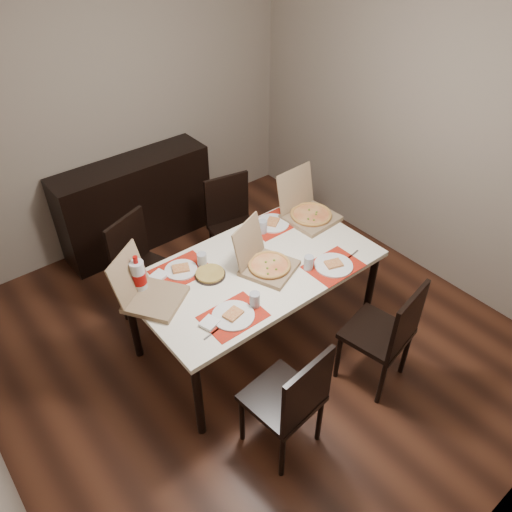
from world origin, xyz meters
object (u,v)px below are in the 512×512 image
chair_far_right (233,222)px  soda_bottle (139,277)px  dining_table (256,273)px  chair_near_left (291,399)px  dip_bowl (249,246)px  pizza_box_center (266,263)px  chair_far_left (142,265)px  sideboard (136,203)px  chair_near_right (387,332)px

chair_far_right → soda_bottle: 1.36m
dining_table → chair_far_right: (0.42, 0.84, -0.17)m
chair_near_left → dip_bowl: bearing=63.5°
dining_table → chair_near_left: chair_near_left is taller
dip_bowl → pizza_box_center: bearing=-102.6°
dining_table → dip_bowl: 0.25m
chair_far_left → soda_bottle: size_ratio=3.07×
soda_bottle → dining_table: bearing=-20.9°
chair_near_left → dip_bowl: chair_near_left is taller
sideboard → dip_bowl: bearing=-83.5°
dining_table → chair_near_right: (0.44, -0.91, -0.17)m
chair_far_left → pizza_box_center: bearing=-57.4°
pizza_box_center → dip_bowl: bearing=77.4°
chair_near_right → dip_bowl: bearing=106.8°
chair_far_right → chair_near_left: bearing=-116.6°
chair_far_right → pizza_box_center: size_ratio=1.91×
dining_table → chair_far_right: bearing=63.7°
chair_far_right → dining_table: bearing=-116.3°
pizza_box_center → soda_bottle: bearing=156.3°
dining_table → chair_far_left: (-0.53, 0.82, -0.17)m
chair_near_right → dip_bowl: chair_near_right is taller
chair_near_left → pizza_box_center: size_ratio=1.91×
chair_far_right → pizza_box_center: pizza_box_center is taller
sideboard → soda_bottle: 1.69m
chair_near_left → chair_far_right: (0.87, 1.73, 0.00)m
chair_near_right → chair_far_left: same height
chair_far_left → chair_far_right: same height
chair_near_right → soda_bottle: (-1.22, 1.21, 0.37)m
sideboard → chair_near_left: chair_near_left is taller
chair_near_right → dip_bowl: 1.20m
chair_near_right → dip_bowl: size_ratio=7.05×
sideboard → chair_far_left: chair_far_left is taller
sideboard → chair_near_right: 2.74m
chair_far_left → pizza_box_center: 1.09m
dining_table → chair_near_right: bearing=-64.2°
pizza_box_center → soda_bottle: 0.90m
dining_table → dip_bowl: dip_bowl is taller
chair_near_left → chair_far_left: (-0.07, 1.72, 0.00)m
chair_far_left → dip_bowl: (0.63, -0.61, 0.25)m
soda_bottle → sideboard: bearing=64.5°
sideboard → pizza_box_center: size_ratio=3.09×
dining_table → pizza_box_center: bearing=-57.3°
sideboard → soda_bottle: size_ratio=4.95×
chair_near_left → dip_bowl: (0.55, 1.11, 0.25)m
chair_far_right → dip_bowl: chair_far_right is taller
chair_near_left → soda_bottle: size_ratio=3.07×
chair_near_right → pizza_box_center: pizza_box_center is taller
chair_near_right → chair_far_left: size_ratio=1.00×
chair_far_left → dip_bowl: bearing=-44.1°
dining_table → soda_bottle: (-0.78, 0.30, 0.19)m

